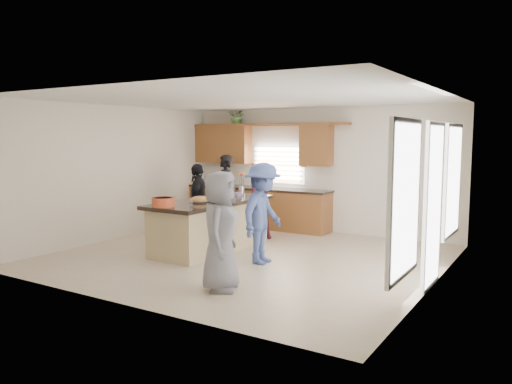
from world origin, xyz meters
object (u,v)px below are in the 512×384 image
Objects in this scene: salad_bowl at (163,202)px; woman_right_back at (263,213)px; woman_left_front at (198,201)px; island at (211,226)px; woman_right_front at (220,231)px; woman_left_mid at (255,204)px; woman_left_back at (225,191)px.

salad_bowl is 1.72m from woman_right_back.
woman_right_back is (2.25, -1.10, 0.06)m from woman_left_front.
island is 1.61× the size of woman_right_front.
salad_bowl is at bearing 19.87° from woman_left_mid.
woman_left_back reaches higher than woman_right_front.
woman_left_back reaches higher than woman_left_front.
woman_left_back is at bearing 42.82° from woman_right_back.
salad_bowl is 2.46m from woman_left_mid.
island is at bearing 71.21° from woman_right_back.
island is 1.58× the size of woman_right_back.
woman_left_front is at bearing -22.01° from woman_left_back.
salad_bowl is 1.98m from woman_right_front.
woman_right_front is at bearing -173.62° from woman_right_back.
woman_left_front is at bearing 61.03° from woman_right_back.
woman_left_front is (0.26, -1.34, -0.07)m from woman_left_back.
woman_right_front is (2.52, -2.69, 0.05)m from woman_left_front.
woman_left_back is 1.15× the size of woman_left_mid.
salad_bowl reaches higher than island.
woman_left_front is at bearing 111.08° from salad_bowl.
salad_bowl is 2.02m from woman_left_front.
woman_right_back is at bearing 63.79° from woman_left_mid.
woman_right_back reaches higher than woman_right_front.
woman_right_back is at bearing 39.43° from woman_left_front.
island is 1.31m from salad_bowl.
woman_left_back is at bearing 119.22° from island.
woman_right_front is at bearing 52.30° from woman_left_mid.
island is at bearing 18.58° from woman_left_mid.
woman_right_front is at bearing -49.77° from island.
salad_bowl is 0.22× the size of woman_left_back.
woman_left_mid is 1.22m from woman_left_front.
woman_left_mid is at bearing 1.21° from woman_right_front.
woman_right_front reaches higher than salad_bowl.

